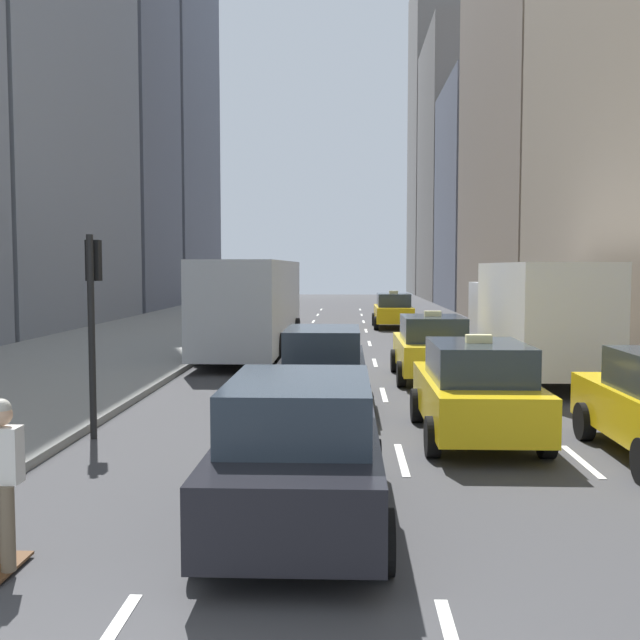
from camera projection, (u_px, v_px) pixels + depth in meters
The scene contains 13 objects.
sidewalk_left at pixel (138, 338), 31.08m from camera, with size 8.00×66.00×0.15m, color gray.
lane_markings at pixel (372, 352), 26.73m from camera, with size 5.72×56.00×0.01m.
building_row_left at pixel (45, 12), 38.69m from camera, with size 6.00×70.63×36.78m.
building_row_right at pixel (507, 84), 48.48m from camera, with size 6.00×91.11×37.81m.
taxi_lead at pixel (432, 347), 20.15m from camera, with size 2.02×4.40×1.87m.
taxi_second at pixel (476, 390), 13.14m from camera, with size 2.02×4.40×1.87m.
taxi_third at pixel (393, 310), 37.42m from camera, with size 2.02×4.40×1.87m.
sedan_black_near at pixel (301, 449), 8.76m from camera, with size 2.02×4.79×1.76m.
sedan_silver_behind at pixel (323, 365), 16.44m from camera, with size 2.02×4.68×1.72m.
city_bus at pixel (253, 303), 26.39m from camera, with size 2.80×11.61×3.25m.
box_truck at pixel (533, 316), 20.42m from camera, with size 2.58×8.40×3.15m.
skateboarder at pixel (3, 477), 7.37m from camera, with size 0.36×0.80×1.75m.
traffic_light_pole at pixel (93, 302), 13.16m from camera, with size 0.24×0.42×3.60m.
Camera 1 is at (1.75, -3.64, 3.03)m, focal length 42.00 mm.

